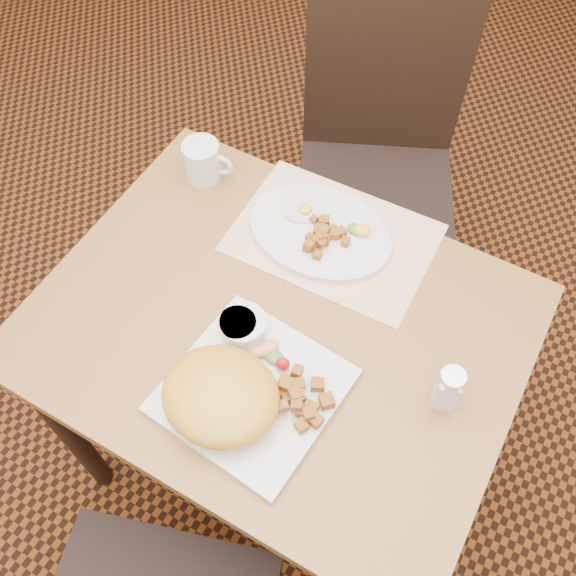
# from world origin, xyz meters

# --- Properties ---
(ground) EXTENTS (8.00, 8.00, 0.00)m
(ground) POSITION_xyz_m (0.00, 0.00, 0.00)
(ground) COLOR black
(ground) RESTS_ON ground
(table) EXTENTS (0.90, 0.70, 0.75)m
(table) POSITION_xyz_m (0.00, 0.00, 0.64)
(table) COLOR #9B6430
(table) RESTS_ON ground
(chair_far) EXTENTS (0.56, 0.57, 0.97)m
(chair_far) POSITION_xyz_m (-0.09, 0.70, 0.54)
(chair_far) COLOR black
(chair_far) RESTS_ON ground
(placemat) EXTENTS (0.41, 0.29, 0.00)m
(placemat) POSITION_xyz_m (-0.00, 0.23, 0.75)
(placemat) COLOR white
(placemat) RESTS_ON table
(plate_square) EXTENTS (0.30, 0.30, 0.02)m
(plate_square) POSITION_xyz_m (0.03, -0.14, 0.76)
(plate_square) COLOR silver
(plate_square) RESTS_ON table
(plate_oval) EXTENTS (0.31, 0.23, 0.02)m
(plate_oval) POSITION_xyz_m (-0.03, 0.22, 0.76)
(plate_oval) COLOR silver
(plate_oval) RESTS_ON placemat
(hollandaise_mound) EXTENTS (0.21, 0.18, 0.08)m
(hollandaise_mound) POSITION_xyz_m (0.00, -0.19, 0.80)
(hollandaise_mound) COLOR gold
(hollandaise_mound) RESTS_ON plate_square
(ramekin) EXTENTS (0.09, 0.09, 0.05)m
(ramekin) POSITION_xyz_m (-0.04, -0.06, 0.79)
(ramekin) COLOR silver
(ramekin) RESTS_ON plate_square
(garnish_sq) EXTENTS (0.09, 0.07, 0.03)m
(garnish_sq) POSITION_xyz_m (0.03, -0.07, 0.78)
(garnish_sq) COLOR #387223
(garnish_sq) RESTS_ON plate_square
(fried_egg) EXTENTS (0.10, 0.10, 0.02)m
(fried_egg) POSITION_xyz_m (-0.09, 0.26, 0.77)
(fried_egg) COLOR white
(fried_egg) RESTS_ON plate_oval
(garnish_ov) EXTENTS (0.05, 0.04, 0.02)m
(garnish_ov) POSITION_xyz_m (0.05, 0.26, 0.78)
(garnish_ov) COLOR #387223
(garnish_ov) RESTS_ON plate_oval
(salt_shaker) EXTENTS (0.05, 0.05, 0.10)m
(salt_shaker) POSITION_xyz_m (0.33, 0.01, 0.80)
(salt_shaker) COLOR white
(salt_shaker) RESTS_ON table
(coffee_mug) EXTENTS (0.11, 0.08, 0.09)m
(coffee_mug) POSITION_xyz_m (-0.32, 0.25, 0.80)
(coffee_mug) COLOR silver
(coffee_mug) RESTS_ON table
(home_fries_sq) EXTENTS (0.11, 0.11, 0.04)m
(home_fries_sq) POSITION_xyz_m (0.11, -0.13, 0.78)
(home_fries_sq) COLOR #A45C1A
(home_fries_sq) RESTS_ON plate_square
(home_fries_ov) EXTENTS (0.10, 0.10, 0.03)m
(home_fries_ov) POSITION_xyz_m (-0.01, 0.21, 0.78)
(home_fries_ov) COLOR #A45C1A
(home_fries_ov) RESTS_ON plate_oval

